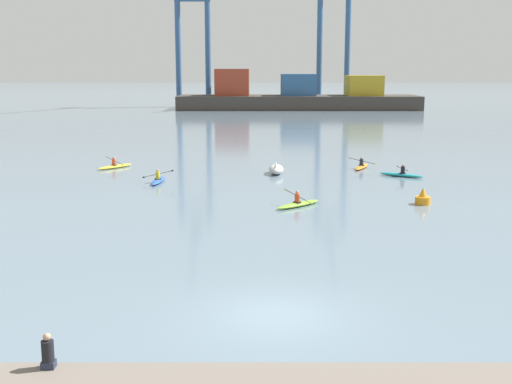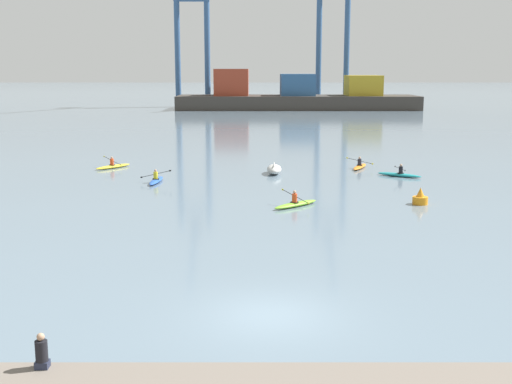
{
  "view_description": "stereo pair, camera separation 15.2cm",
  "coord_description": "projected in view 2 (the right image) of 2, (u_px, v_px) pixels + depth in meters",
  "views": [
    {
      "loc": [
        -0.62,
        -19.68,
        7.74
      ],
      "look_at": [
        -0.57,
        18.17,
        0.6
      ],
      "focal_mm": 45.36,
      "sensor_mm": 36.0,
      "label": 1
    },
    {
      "loc": [
        -0.47,
        -19.68,
        7.74
      ],
      "look_at": [
        -0.57,
        18.17,
        0.6
      ],
      "focal_mm": 45.36,
      "sensor_mm": 36.0,
      "label": 2
    }
  ],
  "objects": [
    {
      "name": "kayak_teal",
      "position": [
        401.0,
        174.0,
        47.73
      ],
      "size": [
        3.16,
        2.4,
        0.97
      ],
      "color": "teal",
      "rests_on": "ground"
    },
    {
      "name": "kayak_orange",
      "position": [
        361.0,
        166.0,
        51.76
      ],
      "size": [
        2.1,
        3.37,
        0.95
      ],
      "color": "orange",
      "rests_on": "ground"
    },
    {
      "name": "channel_buoy",
      "position": [
        422.0,
        198.0,
        37.84
      ],
      "size": [
        0.9,
        0.9,
        1.0
      ],
      "color": "orange",
      "rests_on": "ground"
    },
    {
      "name": "kayak_yellow",
      "position": [
        115.0,
        166.0,
        51.93
      ],
      "size": [
        2.58,
        3.04,
        0.95
      ],
      "color": "yellow",
      "rests_on": "ground"
    },
    {
      "name": "gantry_crane_west_mid",
      "position": [
        335.0,
        15.0,
        138.32
      ],
      "size": [
        7.27,
        17.19,
        38.91
      ],
      "color": "#335684",
      "rests_on": "ground"
    },
    {
      "name": "kayak_blue",
      "position": [
        158.0,
        180.0,
        45.28
      ],
      "size": [
        2.24,
        3.43,
        0.95
      ],
      "color": "#2856B2",
      "rests_on": "ground"
    },
    {
      "name": "ground_plane",
      "position": [
        272.0,
        315.0,
        20.77
      ],
      "size": [
        800.0,
        800.0,
        0.0
      ],
      "primitive_type": "plane",
      "color": "slate"
    },
    {
      "name": "seated_onlooker",
      "position": [
        43.0,
        352.0,
        15.62
      ],
      "size": [
        0.32,
        0.3,
        0.9
      ],
      "color": "#23283D",
      "rests_on": "stone_quay"
    },
    {
      "name": "kayak_lime",
      "position": [
        297.0,
        204.0,
        37.26
      ],
      "size": [
        2.89,
        2.76,
        0.95
      ],
      "color": "#7ABC2D",
      "rests_on": "ground"
    },
    {
      "name": "capsized_dinghy",
      "position": [
        276.0,
        169.0,
        49.01
      ],
      "size": [
        1.19,
        2.64,
        0.76
      ],
      "color": "beige",
      "rests_on": "ground"
    },
    {
      "name": "gantry_crane_west",
      "position": [
        193.0,
        21.0,
        135.47
      ],
      "size": [
        7.53,
        18.9,
        36.8
      ],
      "color": "#335684",
      "rests_on": "ground"
    },
    {
      "name": "container_barge",
      "position": [
        297.0,
        96.0,
        130.12
      ],
      "size": [
        48.07,
        11.94,
        8.01
      ],
      "color": "#38332D",
      "rests_on": "ground"
    }
  ]
}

